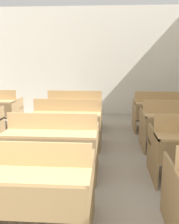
# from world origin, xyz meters

# --- Properties ---
(wall_back) EXTENTS (6.06, 0.06, 3.00)m
(wall_back) POSITION_xyz_m (0.00, 6.88, 1.50)
(wall_back) COLOR white
(wall_back) RESTS_ON ground_plane
(bench_front_center) EXTENTS (1.22, 0.81, 0.89)m
(bench_front_center) POSITION_xyz_m (0.10, 1.49, 0.46)
(bench_front_center) COLOR olive
(bench_front_center) RESTS_ON ground_plane
(bench_second_center) EXTENTS (1.22, 0.81, 0.89)m
(bench_second_center) POSITION_xyz_m (0.09, 2.70, 0.46)
(bench_second_center) COLOR #9A7B51
(bench_second_center) RESTS_ON ground_plane
(bench_third_center) EXTENTS (1.22, 0.81, 0.89)m
(bench_third_center) POSITION_xyz_m (0.11, 3.92, 0.46)
(bench_third_center) COLOR #94764C
(bench_third_center) RESTS_ON ground_plane
(bench_third_right) EXTENTS (1.22, 0.81, 0.89)m
(bench_third_right) POSITION_xyz_m (2.07, 3.92, 0.46)
(bench_third_right) COLOR #997B51
(bench_third_right) RESTS_ON ground_plane
(bench_back_center) EXTENTS (1.22, 0.81, 0.89)m
(bench_back_center) POSITION_xyz_m (0.09, 5.13, 0.46)
(bench_back_center) COLOR #94754B
(bench_back_center) RESTS_ON ground_plane
(bench_back_right) EXTENTS (1.22, 0.81, 0.89)m
(bench_back_right) POSITION_xyz_m (2.04, 5.10, 0.46)
(bench_back_right) COLOR #95764C
(bench_back_right) RESTS_ON ground_plane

